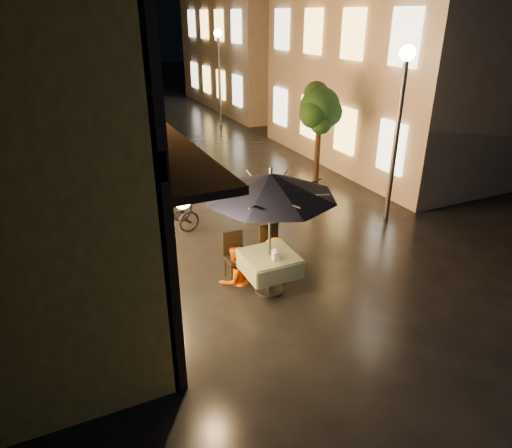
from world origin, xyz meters
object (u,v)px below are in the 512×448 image
table_lantern (276,254)px  patio_umbrella (270,185)px  person_orange (235,249)px  streetlamp_near (401,105)px  bicycle_0 (168,221)px  cafe_table (269,263)px  person_yellow (275,240)px

table_lantern → patio_umbrella: bearing=90.0°
table_lantern → person_orange: (-0.47, 0.81, -0.19)m
table_lantern → person_orange: size_ratio=0.17×
streetlamp_near → bicycle_0: streetlamp_near is taller
cafe_table → patio_umbrella: (0.00, 0.00, 1.56)m
table_lantern → person_yellow: person_yellow is taller
bicycle_0 → patio_umbrella: bearing=-168.8°
person_yellow → bicycle_0: size_ratio=0.94×
bicycle_0 → streetlamp_near: bearing=-113.4°
streetlamp_near → table_lantern: bearing=-155.2°
patio_umbrella → person_yellow: 1.56m
streetlamp_near → table_lantern: streetlamp_near is taller
patio_umbrella → person_yellow: bearing=54.0°
streetlamp_near → person_yellow: size_ratio=2.85×
patio_umbrella → person_orange: patio_umbrella is taller
cafe_table → patio_umbrella: bearing=0.0°
streetlamp_near → person_orange: 5.28m
table_lantern → person_yellow: size_ratio=0.17×
cafe_table → table_lantern: bearing=-90.0°
person_orange → person_yellow: 0.87m
cafe_table → person_yellow: bearing=54.0°
cafe_table → streetlamp_near: bearing=22.0°
table_lantern → person_yellow: bearing=63.2°
table_lantern → bicycle_0: 3.53m
patio_umbrella → person_orange: bearing=129.5°
streetlamp_near → bicycle_0: bearing=165.8°
person_yellow → person_orange: bearing=-18.1°
table_lantern → cafe_table: bearing=90.0°
person_orange → bicycle_0: bearing=-85.9°
streetlamp_near → cafe_table: streetlamp_near is taller
person_yellow → patio_umbrella: bearing=36.9°
bicycle_0 → person_yellow: bearing=-157.6°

